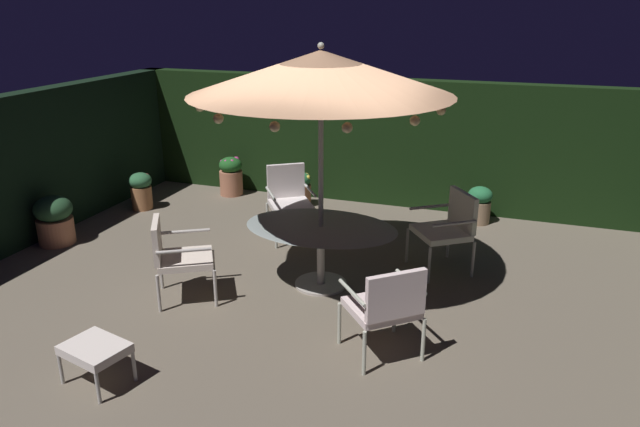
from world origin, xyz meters
The scene contains 15 objects.
ground_plane centered at (0.00, 0.00, -0.01)m, with size 8.54×6.55×0.02m, color #655A4C.
hedge_backdrop_rear centered at (0.00, 3.12, 0.99)m, with size 8.54×0.30×1.99m, color black.
hedge_backdrop_left centered at (-4.12, 0.00, 0.99)m, with size 0.30×6.55×1.99m, color black.
patio_dining_table centered at (0.09, -0.07, 0.59)m, with size 1.74×1.20×0.73m.
patio_umbrella centered at (0.09, -0.07, 2.41)m, with size 2.77×2.77×2.71m.
patio_chair_north centered at (1.13, -1.28, 0.55)m, with size 0.84×0.84×0.93m.
patio_chair_northeast centered at (1.39, 0.86, 0.57)m, with size 0.86×0.87×0.96m.
patio_chair_east centered at (-0.83, 1.24, 0.57)m, with size 0.82×0.83×0.99m.
patio_chair_southeast centered at (-1.28, -0.89, 0.54)m, with size 0.82×0.81×0.92m.
ottoman_footrest centered at (-1.11, -2.46, 0.32)m, with size 0.60×0.52×0.37m.
potted_plant_left_near centered at (-3.70, -0.05, 0.34)m, with size 0.50×0.50×0.67m.
potted_plant_right_near centered at (1.62, 2.64, 0.29)m, with size 0.35×0.35×0.55m.
potted_plant_right_far centered at (-1.14, 2.50, 0.29)m, with size 0.34×0.35×0.57m.
potted_plant_back_left centered at (-3.45, 1.54, 0.32)m, with size 0.35×0.36×0.59m.
potted_plant_back_center centered at (-2.46, 2.67, 0.34)m, with size 0.39×0.39×0.65m.
Camera 1 is at (2.12, -5.95, 3.10)m, focal length 33.43 mm.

